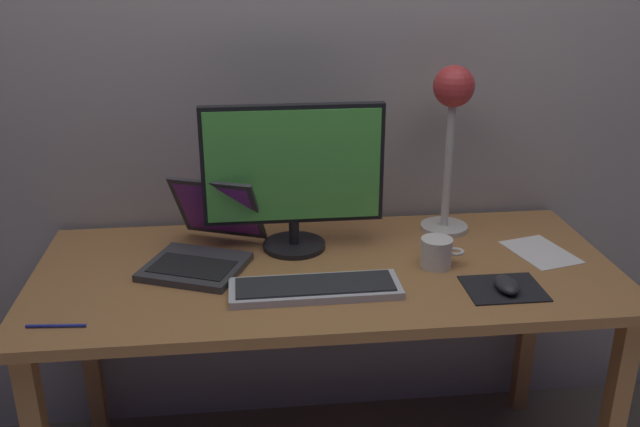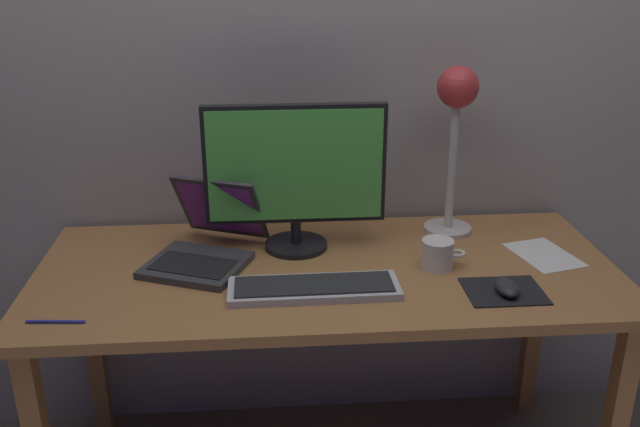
# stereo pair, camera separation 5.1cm
# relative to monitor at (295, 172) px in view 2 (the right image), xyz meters

# --- Properties ---
(back_wall) EXTENTS (4.80, 0.06, 2.60)m
(back_wall) POSITION_rel_monitor_xyz_m (0.08, 0.26, 0.33)
(back_wall) COLOR #A8A099
(back_wall) RESTS_ON ground
(desk) EXTENTS (1.60, 0.70, 0.74)m
(desk) POSITION_rel_monitor_xyz_m (0.08, -0.14, -0.31)
(desk) COLOR #A8703D
(desk) RESTS_ON ground
(monitor) EXTENTS (0.51, 0.18, 0.43)m
(monitor) POSITION_rel_monitor_xyz_m (0.00, 0.00, 0.00)
(monitor) COLOR black
(monitor) RESTS_ON desk
(keyboard_main) EXTENTS (0.44, 0.14, 0.03)m
(keyboard_main) POSITION_rel_monitor_xyz_m (0.03, -0.28, -0.22)
(keyboard_main) COLOR silver
(keyboard_main) RESTS_ON desk
(laptop) EXTENTS (0.37, 0.41, 0.22)m
(laptop) POSITION_rel_monitor_xyz_m (-0.25, -0.05, -0.17)
(laptop) COLOR #38383A
(laptop) RESTS_ON desk
(desk_lamp) EXTENTS (0.15, 0.15, 0.51)m
(desk_lamp) POSITION_rel_monitor_xyz_m (0.47, 0.09, 0.13)
(desk_lamp) COLOR beige
(desk_lamp) RESTS_ON desk
(mousepad) EXTENTS (0.20, 0.16, 0.00)m
(mousepad) POSITION_rel_monitor_xyz_m (0.52, -0.32, -0.23)
(mousepad) COLOR black
(mousepad) RESTS_ON desk
(mouse) EXTENTS (0.06, 0.10, 0.03)m
(mouse) POSITION_rel_monitor_xyz_m (0.52, -0.33, -0.21)
(mouse) COLOR #28282B
(mouse) RESTS_ON mousepad
(coffee_mug) EXTENTS (0.12, 0.09, 0.08)m
(coffee_mug) POSITION_rel_monitor_xyz_m (0.38, -0.17, -0.19)
(coffee_mug) COLOR white
(coffee_mug) RESTS_ON desk
(paper_sheet_near_mouse) EXTENTS (0.19, 0.24, 0.00)m
(paper_sheet_near_mouse) POSITION_rel_monitor_xyz_m (0.71, -0.11, -0.23)
(paper_sheet_near_mouse) COLOR white
(paper_sheet_near_mouse) RESTS_ON desk
(pen) EXTENTS (0.14, 0.02, 0.01)m
(pen) POSITION_rel_monitor_xyz_m (-0.59, -0.39, -0.23)
(pen) COLOR #2633A5
(pen) RESTS_ON desk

